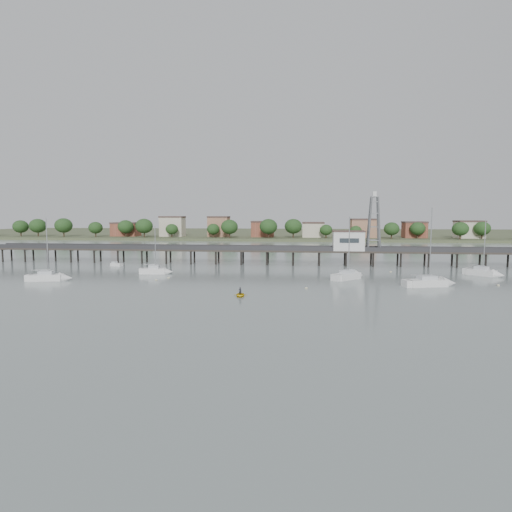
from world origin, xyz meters
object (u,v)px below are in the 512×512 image
Objects in this scene: lattice_tower at (374,224)px; white_tender at (116,265)px; sailboat_c at (351,276)px; sailboat_d at (435,283)px; pier at (255,250)px; sailboat_e at (487,273)px; sailboat_b at (159,271)px; sailboat_a at (53,277)px; yellow_dinghy at (240,296)px.

white_tender is (-67.23, -8.42, -10.70)m from lattice_tower.
sailboat_c is (-8.13, -24.20, -10.46)m from lattice_tower.
lattice_tower reaches higher than sailboat_d.
pier is at bearing 89.03° from sailboat_c.
sailboat_e reaches higher than sailboat_b.
sailboat_e is 92.76m from sailboat_a.
sailboat_d is 1.15× the size of sailboat_a.
lattice_tower is 55.46m from yellow_dinghy.
sailboat_c is (42.98, -2.59, -0.01)m from sailboat_b.
sailboat_b is 0.85× the size of sailboat_a.
sailboat_c is at bearing 41.69° from yellow_dinghy.
sailboat_d is 1.20× the size of sailboat_e.
sailboat_e is 73.29m from sailboat_b.
pier is 50.70m from sailboat_a.
pier is 46.53m from yellow_dinghy.
sailboat_e is 0.95× the size of sailboat_c.
sailboat_c reaches higher than sailboat_b.
sailboat_c reaches higher than white_tender.
sailboat_b reaches higher than pier.
sailboat_d is at bearing -78.31° from lattice_tower.
sailboat_c is at bearing -120.07° from sailboat_e.
sailboat_e is 89.63m from white_tender.
yellow_dinghy is at bearing -86.28° from pier.
sailboat_a reaches higher than white_tender.
pier is at bearing 124.90° from sailboat_d.
sailboat_a reaches higher than yellow_dinghy.
pier is 49.83m from sailboat_d.
yellow_dinghy is (38.74, -37.86, -0.40)m from white_tender.
white_tender is at bearing 134.65° from sailboat_b.
pier is 9.56× the size of sailboat_d.
sailboat_d is 21.66m from sailboat_e.
sailboat_b is 3.20× the size of white_tender.
yellow_dinghy is at bearing -177.64° from sailboat_c.
sailboat_d reaches higher than white_tender.
yellow_dinghy is (-28.49, -46.27, -11.10)m from lattice_tower.
pier is 32.34m from lattice_tower.
sailboat_c is at bearing 137.16° from sailboat_d.
sailboat_b is (-73.13, -4.89, 0.01)m from sailboat_e.
white_tender is (-89.24, 8.31, -0.24)m from sailboat_e.
yellow_dinghy is at bearing -53.50° from sailboat_b.
white_tender is (-59.09, 15.78, -0.24)m from sailboat_c.
sailboat_d reaches higher than sailboat_a.
sailboat_a is at bearing 166.27° from sailboat_d.
sailboat_d is at bearing -89.33° from sailboat_e.
lattice_tower is 1.35× the size of sailboat_b.
sailboat_b is 43.06m from sailboat_c.
sailboat_a is (-75.78, -1.85, 0.01)m from sailboat_d.
sailboat_e reaches higher than yellow_dinghy.
sailboat_e is (53.51, -16.72, -3.15)m from pier.
sailboat_b reaches higher than yellow_dinghy.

